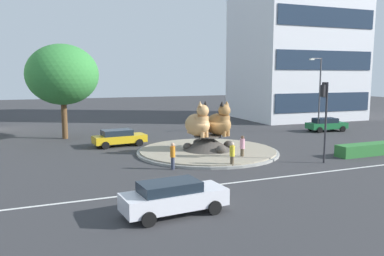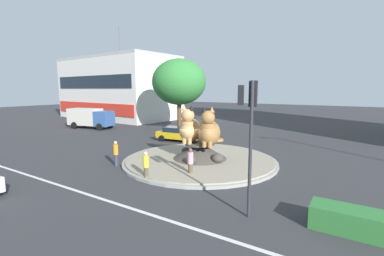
{
  "view_description": "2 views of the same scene",
  "coord_description": "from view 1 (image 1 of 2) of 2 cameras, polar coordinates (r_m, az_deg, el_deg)",
  "views": [
    {
      "loc": [
        -12.61,
        -27.45,
        6.15
      ],
      "look_at": [
        -1.28,
        0.16,
        2.06
      ],
      "focal_mm": 36.0,
      "sensor_mm": 36.0,
      "label": 1
    },
    {
      "loc": [
        9.79,
        -16.67,
        5.35
      ],
      "look_at": [
        -0.2,
        -0.76,
        2.61
      ],
      "focal_mm": 25.11,
      "sensor_mm": 36.0,
      "label": 2
    }
  ],
  "objects": [
    {
      "name": "ground_plane",
      "position": [
        30.83,
        2.31,
        -3.7
      ],
      "size": [
        160.0,
        160.0,
        0.0
      ],
      "primitive_type": "plane",
      "color": "#333335"
    },
    {
      "name": "lane_centreline",
      "position": [
        23.65,
        10.91,
        -7.4
      ],
      "size": [
        112.0,
        0.2,
        0.01
      ],
      "primitive_type": "cube",
      "color": "silver",
      "rests_on": "ground"
    },
    {
      "name": "roundabout_island",
      "position": [
        30.75,
        2.33,
        -2.98
      ],
      "size": [
        11.25,
        11.25,
        1.41
      ],
      "color": "gray",
      "rests_on": "ground"
    },
    {
      "name": "cat_statue_calico",
      "position": [
        30.06,
        0.95,
        0.71
      ],
      "size": [
        2.16,
        3.13,
        2.79
      ],
      "rotation": [
        0.0,
        0.0,
        -1.28
      ],
      "color": "tan",
      "rests_on": "roundabout_island"
    },
    {
      "name": "cat_statue_tabby",
      "position": [
        30.6,
        4.11,
        0.79
      ],
      "size": [
        2.19,
        2.93,
        2.76
      ],
      "rotation": [
        0.0,
        0.0,
        -1.25
      ],
      "color": "#9E703D",
      "rests_on": "roundabout_island"
    },
    {
      "name": "traffic_light_mast",
      "position": [
        28.27,
        19.06,
        3.29
      ],
      "size": [
        0.71,
        0.62,
        5.68
      ],
      "rotation": [
        0.0,
        0.0,
        1.75
      ],
      "color": "#2D2D33",
      "rests_on": "ground"
    },
    {
      "name": "office_tower",
      "position": [
        58.36,
        15.21,
        14.71
      ],
      "size": [
        16.05,
        13.7,
        26.86
      ],
      "rotation": [
        0.0,
        0.0,
        -0.03
      ],
      "color": "silver",
      "rests_on": "ground"
    },
    {
      "name": "clipped_hedge_strip",
      "position": [
        33.01,
        24.79,
        -2.86
      ],
      "size": [
        5.89,
        1.2,
        0.9
      ],
      "primitive_type": "cube",
      "color": "#2D7033",
      "rests_on": "ground"
    },
    {
      "name": "broadleaf_tree_behind_island",
      "position": [
        39.26,
        -18.64,
        7.49
      ],
      "size": [
        6.83,
        6.83,
        9.13
      ],
      "color": "brown",
      "rests_on": "ground"
    },
    {
      "name": "streetlight_arm",
      "position": [
        43.33,
        18.27,
        5.3
      ],
      "size": [
        1.82,
        0.51,
        7.99
      ],
      "rotation": [
        0.0,
        0.0,
        3.35
      ],
      "color": "#4C4C51",
      "rests_on": "ground"
    },
    {
      "name": "pedestrian_pink_shirt",
      "position": [
        28.34,
        7.46,
        -2.81
      ],
      "size": [
        0.35,
        0.35,
        1.8
      ],
      "rotation": [
        0.0,
        0.0,
        1.64
      ],
      "color": "brown",
      "rests_on": "ground"
    },
    {
      "name": "pedestrian_orange_shirt",
      "position": [
        25.32,
        -2.88,
        -4.04
      ],
      "size": [
        0.33,
        0.33,
        1.78
      ],
      "rotation": [
        0.0,
        0.0,
        0.2
      ],
      "color": "#33384C",
      "rests_on": "ground"
    },
    {
      "name": "pedestrian_yellow_shirt",
      "position": [
        25.81,
        5.97,
        -3.91
      ],
      "size": [
        0.34,
        0.34,
        1.74
      ],
      "rotation": [
        0.0,
        0.0,
        2.8
      ],
      "color": "brown",
      "rests_on": "ground"
    },
    {
      "name": "sedan_on_far_lane",
      "position": [
        17.36,
        -2.77,
        -10.13
      ],
      "size": [
        4.84,
        2.24,
        1.52
      ],
      "rotation": [
        0.0,
        0.0,
        0.08
      ],
      "color": "silver",
      "rests_on": "ground"
    },
    {
      "name": "hatchback_near_shophouse",
      "position": [
        34.23,
        -10.77,
        -1.37
      ],
      "size": [
        4.69,
        2.34,
        1.45
      ],
      "rotation": [
        0.0,
        0.0,
        0.09
      ],
      "color": "gold",
      "rests_on": "ground"
    },
    {
      "name": "parked_car_right",
      "position": [
        45.0,
        19.26,
        0.52
      ],
      "size": [
        4.55,
        2.29,
        1.48
      ],
      "rotation": [
        0.0,
        0.0,
        -0.1
      ],
      "color": "#1E6B38",
      "rests_on": "ground"
    }
  ]
}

